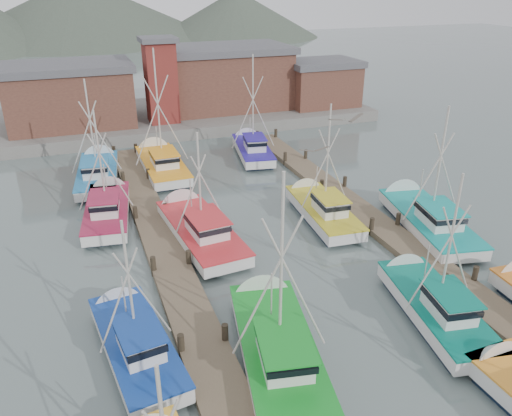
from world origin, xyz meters
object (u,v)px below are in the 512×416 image
object	(u,v)px
boat_4	(276,343)
boat_8	(198,228)
boat_12	(161,163)
lookout_tower	(161,80)

from	to	relation	value
boat_4	boat_8	world-z (taller)	boat_4
boat_4	boat_12	xyz separation A→B (m)	(-0.41, 24.77, 0.01)
lookout_tower	boat_4	size ratio (longest dim) A/B	0.84
boat_4	lookout_tower	bearing A→B (deg)	97.68
boat_8	lookout_tower	bearing A→B (deg)	78.85
boat_8	boat_12	distance (m)	12.91
lookout_tower	boat_8	xyz separation A→B (m)	(-2.56, -24.46, -4.87)
lookout_tower	boat_4	bearing A→B (deg)	-93.31
boat_4	boat_12	bearing A→B (deg)	101.95
boat_4	boat_12	size ratio (longest dim) A/B	0.91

